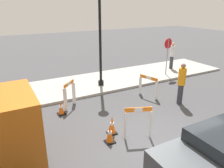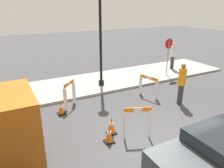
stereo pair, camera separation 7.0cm
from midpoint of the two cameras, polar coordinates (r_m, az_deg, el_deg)
name	(u,v)px [view 1 (the left image)]	position (r m, az deg, el deg)	size (l,w,h in m)	color
ground_plane	(158,146)	(7.15, 11.54, -15.63)	(60.00, 60.00, 0.00)	#424244
sidewalk_slab	(84,84)	(11.87, -7.46, -0.12)	(18.00, 3.22, 0.12)	#9E9B93
streetlamp_post	(100,24)	(10.89, -3.37, 15.28)	(0.44, 0.44, 4.79)	black
stop_sign	(168,51)	(13.36, 14.17, 8.48)	(0.60, 0.08, 2.17)	gray
barricade_0	(148,85)	(10.32, 9.25, -0.38)	(0.41, 0.98, 1.01)	white
barricade_1	(70,94)	(9.31, -11.25, -2.55)	(0.67, 0.65, 1.13)	white
barricade_2	(138,122)	(7.14, 6.48, -9.72)	(0.87, 0.45, 1.10)	white
traffic_cone_0	(112,125)	(7.43, -0.25, -10.71)	(0.30, 0.30, 0.66)	black
traffic_cone_1	(61,108)	(8.91, -13.41, -6.11)	(0.30, 0.30, 0.57)	black
traffic_cone_2	(110,134)	(7.02, -0.88, -12.93)	(0.30, 0.30, 0.62)	black
person_worker	(181,82)	(9.79, 17.49, 0.45)	(0.39, 0.39, 1.82)	#33333D
person_pedestrian	(172,55)	(14.83, 15.29, 7.44)	(0.34, 0.34, 1.72)	#33333D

